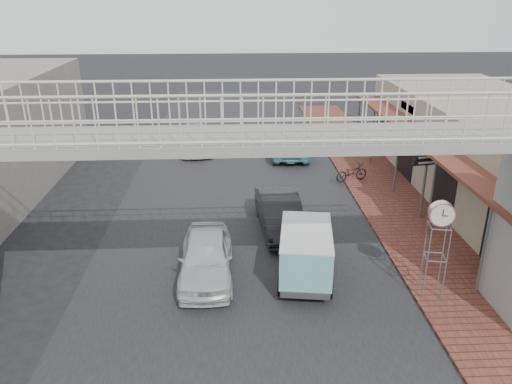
{
  "coord_description": "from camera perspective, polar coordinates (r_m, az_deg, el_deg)",
  "views": [
    {
      "loc": [
        -0.22,
        -15.25,
        8.33
      ],
      "look_at": [
        0.58,
        0.98,
        1.8
      ],
      "focal_mm": 35.0,
      "sensor_mm": 36.0,
      "label": 1
    }
  ],
  "objects": [
    {
      "name": "ground",
      "position": [
        17.37,
        -1.76,
        -6.76
      ],
      "size": [
        120.0,
        120.0,
        0.0
      ],
      "primitive_type": "plane",
      "color": "black",
      "rests_on": "ground"
    },
    {
      "name": "motorcycle_near",
      "position": [
        23.64,
        10.86,
        2.22
      ],
      "size": [
        1.72,
        1.08,
        0.85
      ],
      "primitive_type": "imported",
      "rotation": [
        0.0,
        0.0,
        1.92
      ],
      "color": "black",
      "rests_on": "sidewalk"
    },
    {
      "name": "sidewalk",
      "position": [
        21.13,
        15.98,
        -2.06
      ],
      "size": [
        3.0,
        40.0,
        0.1
      ],
      "primitive_type": "cube",
      "color": "brown",
      "rests_on": "ground"
    },
    {
      "name": "angkot_curb",
      "position": [
        27.27,
        3.78,
        5.39
      ],
      "size": [
        2.21,
        4.44,
        1.21
      ],
      "primitive_type": "imported",
      "rotation": [
        0.0,
        0.0,
        3.09
      ],
      "color": "#65A8AF",
      "rests_on": "ground"
    },
    {
      "name": "angkot_far",
      "position": [
        28.46,
        -6.94,
        6.08
      ],
      "size": [
        2.32,
        4.65,
        1.3
      ],
      "primitive_type": "imported",
      "rotation": [
        0.0,
        0.0,
        0.11
      ],
      "color": "#6EBDBF",
      "rests_on": "ground"
    },
    {
      "name": "shophouse_row",
      "position": [
        23.14,
        26.29,
        3.74
      ],
      "size": [
        7.2,
        18.0,
        4.0
      ],
      "color": "gray",
      "rests_on": "ground"
    },
    {
      "name": "arrow_sign",
      "position": [
        20.22,
        21.04,
        4.25
      ],
      "size": [
        1.93,
        1.25,
        3.22
      ],
      "rotation": [
        0.0,
        0.0,
        0.18
      ],
      "color": "#59595B",
      "rests_on": "sidewalk"
    },
    {
      "name": "motorcycle_far",
      "position": [
        29.28,
        10.38,
        6.28
      ],
      "size": [
        1.81,
        1.01,
        1.05
      ],
      "primitive_type": "imported",
      "rotation": [
        0.0,
        0.0,
        1.89
      ],
      "color": "black",
      "rests_on": "sidewalk"
    },
    {
      "name": "angkot_van",
      "position": [
        15.48,
        5.71,
        -6.19
      ],
      "size": [
        1.99,
        3.61,
        1.69
      ],
      "rotation": [
        0.0,
        0.0,
        -0.14
      ],
      "color": "black",
      "rests_on": "ground"
    },
    {
      "name": "street_clock",
      "position": [
        14.69,
        20.37,
        -2.84
      ],
      "size": [
        0.74,
        0.65,
        2.92
      ],
      "rotation": [
        0.0,
        0.0,
        -0.17
      ],
      "color": "#59595B",
      "rests_on": "sidewalk"
    },
    {
      "name": "dark_sedan",
      "position": [
        18.61,
        2.76,
        -2.4
      ],
      "size": [
        1.74,
        4.22,
        1.36
      ],
      "primitive_type": "imported",
      "rotation": [
        0.0,
        0.0,
        0.07
      ],
      "color": "black",
      "rests_on": "ground"
    },
    {
      "name": "road_strip",
      "position": [
        17.37,
        -1.76,
        -6.74
      ],
      "size": [
        10.0,
        60.0,
        0.01
      ],
      "primitive_type": "cube",
      "color": "black",
      "rests_on": "ground"
    },
    {
      "name": "white_hatchback",
      "position": [
        15.68,
        -5.74,
        -7.4
      ],
      "size": [
        1.65,
        4.04,
        1.37
      ],
      "primitive_type": "imported",
      "rotation": [
        0.0,
        0.0,
        0.01
      ],
      "color": "silver",
      "rests_on": "ground"
    },
    {
      "name": "footbridge",
      "position": [
        12.37,
        -1.55,
        -2.72
      ],
      "size": [
        16.4,
        2.4,
        6.34
      ],
      "color": "gray",
      "rests_on": "ground"
    }
  ]
}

